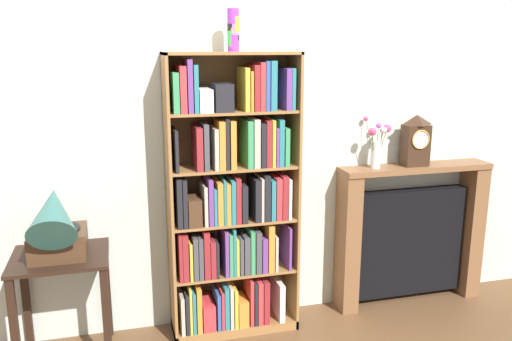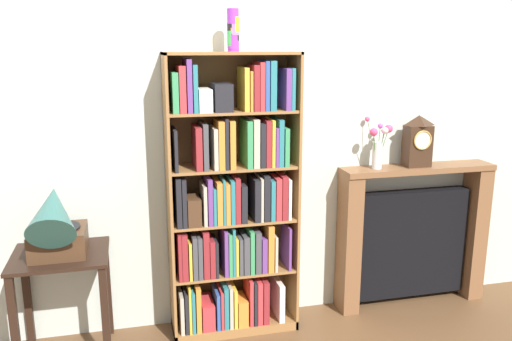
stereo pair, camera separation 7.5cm
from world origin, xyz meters
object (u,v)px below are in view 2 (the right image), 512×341
object	(u,v)px
side_table_left	(62,279)
gramophone	(55,223)
bookshelf	(232,207)
fireplace_mantel	(412,236)
flower_vase	(378,145)
mantel_clock	(418,141)
cup_stack	(233,30)

from	to	relation	value
side_table_left	gramophone	world-z (taller)	gramophone
side_table_left	bookshelf	bearing A→B (deg)	4.25
fireplace_mantel	flower_vase	distance (m)	0.78
gramophone	flower_vase	size ratio (longest dim) A/B	1.44
flower_vase	bookshelf	bearing A→B (deg)	-177.54
side_table_left	mantel_clock	xyz separation A→B (m)	(2.42, 0.13, 0.73)
cup_stack	side_table_left	size ratio (longest dim) A/B	0.37
fireplace_mantel	mantel_clock	distance (m)	0.72
gramophone	flower_vase	distance (m)	2.15
cup_stack	flower_vase	world-z (taller)	cup_stack
cup_stack	flower_vase	bearing A→B (deg)	2.67
cup_stack	gramophone	world-z (taller)	cup_stack
gramophone	cup_stack	bearing A→B (deg)	8.17
cup_stack	mantel_clock	xyz separation A→B (m)	(1.33, 0.05, -0.75)
fireplace_mantel	mantel_clock	world-z (taller)	mantel_clock
gramophone	fireplace_mantel	xyz separation A→B (m)	(2.44, 0.23, -0.38)
fireplace_mantel	flower_vase	xyz separation A→B (m)	(-0.33, -0.03, 0.70)
cup_stack	gramophone	bearing A→B (deg)	-171.83
bookshelf	mantel_clock	world-z (taller)	bookshelf
mantel_clock	flower_vase	bearing A→B (deg)	-178.78
flower_vase	mantel_clock	bearing A→B (deg)	1.22
mantel_clock	flower_vase	distance (m)	0.31
side_table_left	gramophone	xyz separation A→B (m)	(0.00, -0.08, 0.39)
mantel_clock	flower_vase	xyz separation A→B (m)	(-0.31, -0.01, -0.02)
cup_stack	fireplace_mantel	distance (m)	2.00
side_table_left	flower_vase	bearing A→B (deg)	3.37
bookshelf	flower_vase	world-z (taller)	bookshelf
gramophone	mantel_clock	size ratio (longest dim) A/B	1.41
side_table_left	fireplace_mantel	xyz separation A→B (m)	(2.44, 0.15, 0.01)
fireplace_mantel	flower_vase	bearing A→B (deg)	-175.15
gramophone	mantel_clock	xyz separation A→B (m)	(2.42, 0.21, 0.34)
bookshelf	cup_stack	bearing A→B (deg)	-7.61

